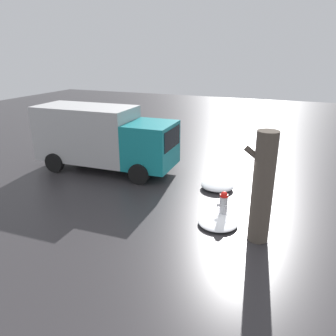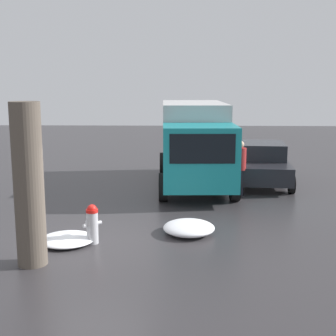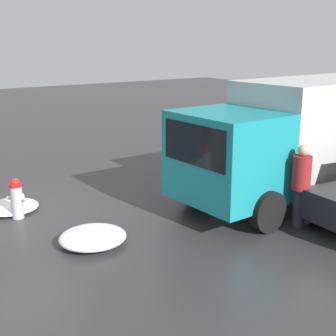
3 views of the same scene
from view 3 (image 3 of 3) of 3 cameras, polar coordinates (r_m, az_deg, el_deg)
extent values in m
plane|color=#333033|center=(11.28, -17.77, -5.82)|extent=(60.00, 60.00, 0.00)
cylinder|color=#B7B7BC|center=(11.16, -17.93, -4.02)|extent=(0.27, 0.27, 0.75)
cylinder|color=red|center=(11.03, -18.10, -2.00)|extent=(0.28, 0.28, 0.07)
sphere|color=red|center=(11.02, -18.12, -1.81)|extent=(0.23, 0.23, 0.23)
cylinder|color=#B7B7BC|center=(11.27, -17.46, -3.30)|extent=(0.15, 0.15, 0.11)
cylinder|color=#B7B7BC|center=(11.23, -18.76, -3.48)|extent=(0.13, 0.13, 0.09)
cylinder|color=#B7B7BC|center=(11.03, -17.16, -3.68)|extent=(0.13, 0.13, 0.09)
cube|color=teal|center=(10.47, 7.30, 1.43)|extent=(2.06, 2.34, 1.97)
cube|color=black|center=(9.73, 3.13, 2.84)|extent=(0.10, 1.91, 0.87)
cube|color=#BCBCBC|center=(12.88, 17.96, 4.68)|extent=(4.67, 2.44, 2.53)
cylinder|color=black|center=(10.09, 12.01, -5.19)|extent=(0.91, 0.31, 0.90)
cylinder|color=black|center=(11.61, 3.59, -2.13)|extent=(0.91, 0.31, 0.90)
cylinder|color=black|center=(14.70, 16.58, 1.00)|extent=(0.91, 0.31, 0.90)
cylinder|color=#23232D|center=(10.46, 15.65, -4.77)|extent=(0.27, 0.27, 0.87)
cylinder|color=maroon|center=(10.22, 15.98, -0.55)|extent=(0.40, 0.40, 0.73)
sphere|color=tan|center=(10.10, 16.17, 2.08)|extent=(0.24, 0.24, 0.24)
cylinder|color=black|center=(10.84, 17.82, -4.99)|extent=(0.61, 0.25, 0.60)
ellipsoid|color=white|center=(11.81, -18.62, -4.50)|extent=(1.29, 1.30, 0.17)
ellipsoid|color=white|center=(9.50, -9.15, -8.32)|extent=(1.35, 1.29, 0.30)
camera|label=1|loc=(20.25, -34.06, 17.01)|focal=35.00mm
camera|label=2|loc=(11.08, -77.80, 2.26)|focal=50.00mm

